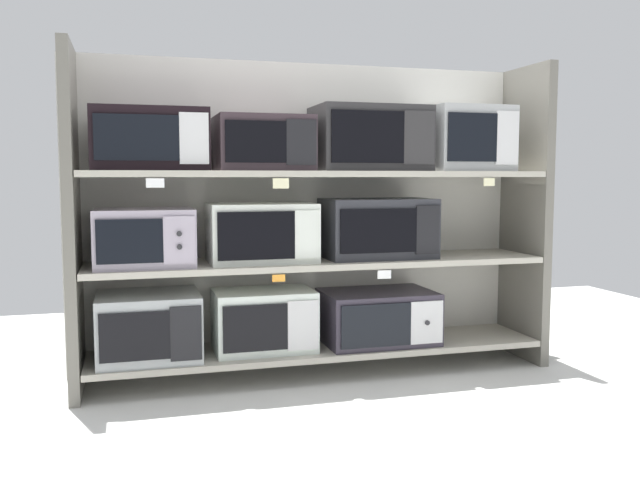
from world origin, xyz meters
The scene contains 22 objects.
ground centered at (0.00, -1.00, -0.01)m, with size 6.31×6.00×0.02m, color silver.
back_panel centered at (0.00, 0.24, 0.81)m, with size 2.51×0.04×1.61m, color beige.
upright_left centered at (-1.19, 0.00, 0.81)m, with size 0.05×0.45×1.61m, color #68645B.
upright_right centered at (1.19, 0.00, 0.81)m, with size 0.05×0.45×1.61m, color #68645B.
shelf_0 centered at (0.00, 0.00, 0.13)m, with size 2.31×0.45×0.03m, color #ADA899.
microwave_0 centered at (-0.86, 0.00, 0.30)m, with size 0.48×0.42×0.31m.
microwave_1 centered at (-0.29, 0.00, 0.30)m, with size 0.50×0.33×0.30m.
microwave_2 centered at (0.31, 0.00, 0.28)m, with size 0.58×0.42×0.27m.
shelf_1 centered at (0.00, 0.00, 0.58)m, with size 2.31×0.45×0.03m, color #ADA899.
microwave_3 centered at (-0.87, 0.00, 0.73)m, with size 0.46×0.40×0.27m.
microwave_4 centered at (-0.30, 0.00, 0.74)m, with size 0.52×0.35×0.29m.
microwave_5 centered at (0.31, 0.00, 0.75)m, with size 0.56×0.35×0.31m.
price_tag_0 centered at (-0.27, -0.23, 0.54)m, with size 0.06×0.00×0.03m, color orange.
price_tag_1 centered at (0.26, -0.23, 0.54)m, with size 0.07×0.00×0.04m, color white.
shelf_2 centered at (0.00, 0.00, 1.03)m, with size 2.31×0.45×0.03m, color #ADA899.
microwave_6 centered at (-0.83, 0.00, 1.19)m, with size 0.53×0.35×0.29m.
microwave_7 centered at (-0.29, 0.00, 1.18)m, with size 0.46×0.38×0.27m.
microwave_8 centered at (0.26, 0.00, 1.21)m, with size 0.57×0.38×0.33m.
microwave_9 centered at (0.80, 0.00, 1.21)m, with size 0.42×0.40×0.34m.
price_tag_2 centered at (-0.82, -0.23, 0.99)m, with size 0.08×0.00×0.04m, color white.
price_tag_3 centered at (-0.25, -0.23, 0.98)m, with size 0.08×0.00×0.05m, color beige.
price_tag_4 centered at (0.83, -0.23, 0.99)m, with size 0.06×0.00×0.04m, color beige.
Camera 1 is at (-0.93, -3.29, 1.02)m, focal length 37.93 mm.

